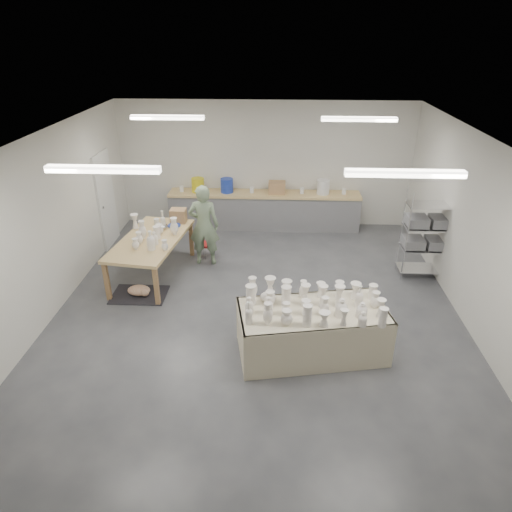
# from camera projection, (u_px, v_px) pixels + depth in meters

# --- Properties ---
(room) EXTENTS (8.00, 8.02, 3.00)m
(room) POSITION_uv_depth(u_px,v_px,m) (251.00, 197.00, 7.24)
(room) COLOR #424449
(room) RESTS_ON ground
(back_counter) EXTENTS (4.60, 0.60, 1.24)m
(back_counter) POSITION_uv_depth(u_px,v_px,m) (264.00, 209.00, 11.15)
(back_counter) COLOR tan
(back_counter) RESTS_ON ground
(wire_shelf) EXTENTS (0.88, 0.48, 1.80)m
(wire_shelf) POSITION_uv_depth(u_px,v_px,m) (426.00, 233.00, 8.78)
(wire_shelf) COLOR silver
(wire_shelf) RESTS_ON ground
(drying_table) EXTENTS (2.33, 1.42, 1.12)m
(drying_table) POSITION_uv_depth(u_px,v_px,m) (311.00, 329.00, 6.83)
(drying_table) COLOR olive
(drying_table) RESTS_ON ground
(work_table) EXTENTS (1.36, 2.29, 1.19)m
(work_table) POSITION_uv_depth(u_px,v_px,m) (155.00, 236.00, 8.89)
(work_table) COLOR tan
(work_table) RESTS_ON ground
(rug) EXTENTS (1.00, 0.70, 0.02)m
(rug) POSITION_uv_depth(u_px,v_px,m) (140.00, 295.00, 8.49)
(rug) COLOR black
(rug) RESTS_ON ground
(cat) EXTENTS (0.45, 0.34, 0.18)m
(cat) POSITION_uv_depth(u_px,v_px,m) (140.00, 290.00, 8.44)
(cat) COLOR white
(cat) RESTS_ON rug
(potter) EXTENTS (0.62, 0.41, 1.71)m
(potter) POSITION_uv_depth(u_px,v_px,m) (204.00, 225.00, 9.29)
(potter) COLOR gray
(potter) RESTS_ON ground
(red_stool) EXTENTS (0.43, 0.43, 0.32)m
(red_stool) POSITION_uv_depth(u_px,v_px,m) (207.00, 245.00, 9.79)
(red_stool) COLOR red
(red_stool) RESTS_ON ground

